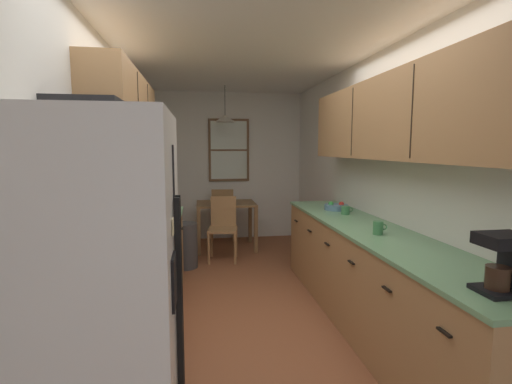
# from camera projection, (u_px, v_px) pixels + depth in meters

# --- Properties ---
(ground_plane) EXTENTS (12.00, 12.00, 0.00)m
(ground_plane) POSITION_uv_depth(u_px,v_px,m) (246.00, 294.00, 4.11)
(ground_plane) COLOR brown
(wall_left) EXTENTS (0.10, 9.00, 2.55)m
(wall_left) POSITION_uv_depth(u_px,v_px,m) (113.00, 180.00, 3.75)
(wall_left) COLOR white
(wall_left) RESTS_ON ground
(wall_right) EXTENTS (0.10, 9.00, 2.55)m
(wall_right) POSITION_uv_depth(u_px,v_px,m) (365.00, 177.00, 4.16)
(wall_right) COLOR white
(wall_right) RESTS_ON ground
(wall_back) EXTENTS (4.40, 0.10, 2.55)m
(wall_back) POSITION_uv_depth(u_px,v_px,m) (227.00, 166.00, 6.56)
(wall_back) COLOR white
(wall_back) RESTS_ON ground
(ceiling_slab) EXTENTS (4.40, 9.00, 0.08)m
(ceiling_slab) POSITION_uv_depth(u_px,v_px,m) (245.00, 51.00, 3.80)
(ceiling_slab) COLOR white
(refrigerator) EXTENTS (0.72, 0.74, 1.75)m
(refrigerator) POSITION_uv_depth(u_px,v_px,m) (97.00, 310.00, 1.66)
(refrigerator) COLOR white
(refrigerator) RESTS_ON ground
(stove_range) EXTENTS (0.66, 0.65, 1.10)m
(stove_range) POSITION_uv_depth(u_px,v_px,m) (123.00, 323.00, 2.41)
(stove_range) COLOR silver
(stove_range) RESTS_ON ground
(microwave_over_range) EXTENTS (0.39, 0.63, 0.34)m
(microwave_over_range) POSITION_uv_depth(u_px,v_px,m) (95.00, 130.00, 2.24)
(microwave_over_range) COLOR black
(counter_left) EXTENTS (0.64, 1.77, 0.90)m
(counter_left) POSITION_uv_depth(u_px,v_px,m) (148.00, 267.00, 3.60)
(counter_left) COLOR #A87A4C
(counter_left) RESTS_ON ground
(upper_cabinets_left) EXTENTS (0.33, 1.85, 0.69)m
(upper_cabinets_left) POSITION_uv_depth(u_px,v_px,m) (125.00, 114.00, 3.36)
(upper_cabinets_left) COLOR #A87A4C
(counter_right) EXTENTS (0.64, 3.43, 0.90)m
(counter_right) POSITION_uv_depth(u_px,v_px,m) (371.00, 278.00, 3.30)
(counter_right) COLOR #A87A4C
(counter_right) RESTS_ON ground
(upper_cabinets_right) EXTENTS (0.33, 3.11, 0.70)m
(upper_cabinets_right) POSITION_uv_depth(u_px,v_px,m) (395.00, 118.00, 3.10)
(upper_cabinets_right) COLOR #A87A4C
(dining_table) EXTENTS (0.92, 0.71, 0.74)m
(dining_table) POSITION_uv_depth(u_px,v_px,m) (226.00, 211.00, 5.88)
(dining_table) COLOR brown
(dining_table) RESTS_ON ground
(dining_chair_near) EXTENTS (0.45, 0.45, 0.90)m
(dining_chair_near) POSITION_uv_depth(u_px,v_px,m) (223.00, 225.00, 5.33)
(dining_chair_near) COLOR #A87A4C
(dining_chair_near) RESTS_ON ground
(dining_chair_far) EXTENTS (0.45, 0.45, 0.90)m
(dining_chair_far) POSITION_uv_depth(u_px,v_px,m) (223.00, 212.00, 6.45)
(dining_chair_far) COLOR #A87A4C
(dining_chair_far) RESTS_ON ground
(pendant_light) EXTENTS (0.33, 0.33, 0.55)m
(pendant_light) POSITION_uv_depth(u_px,v_px,m) (225.00, 119.00, 5.71)
(pendant_light) COLOR black
(back_window) EXTENTS (0.70, 0.05, 1.08)m
(back_window) POSITION_uv_depth(u_px,v_px,m) (229.00, 150.00, 6.45)
(back_window) COLOR brown
(trash_bin) EXTENTS (0.34, 0.34, 0.60)m
(trash_bin) POSITION_uv_depth(u_px,v_px,m) (185.00, 245.00, 4.98)
(trash_bin) COLOR #3F3F42
(trash_bin) RESTS_ON ground
(storage_canister) EXTENTS (0.11, 0.11, 0.18)m
(storage_canister) POSITION_uv_depth(u_px,v_px,m) (136.00, 225.00, 2.97)
(storage_canister) COLOR #D84C19
(storage_canister) RESTS_ON counter_left
(dish_towel) EXTENTS (0.02, 0.16, 0.24)m
(dish_towel) POSITION_uv_depth(u_px,v_px,m) (180.00, 305.00, 2.62)
(dish_towel) COLOR silver
(coffee_maker) EXTENTS (0.22, 0.18, 0.29)m
(coffee_maker) POSITION_uv_depth(u_px,v_px,m) (508.00, 262.00, 1.79)
(coffee_maker) COLOR black
(coffee_maker) RESTS_ON counter_right
(mug_by_coffeemaker) EXTENTS (0.13, 0.09, 0.09)m
(mug_by_coffeemaker) POSITION_uv_depth(u_px,v_px,m) (346.00, 210.00, 3.93)
(mug_by_coffeemaker) COLOR #3F7F4C
(mug_by_coffeemaker) RESTS_ON counter_right
(mug_spare) EXTENTS (0.12, 0.08, 0.11)m
(mug_spare) POSITION_uv_depth(u_px,v_px,m) (378.00, 228.00, 3.02)
(mug_spare) COLOR #3F7F4C
(mug_spare) RESTS_ON counter_right
(fruit_bowl) EXTENTS (0.26, 0.26, 0.09)m
(fruit_bowl) POSITION_uv_depth(u_px,v_px,m) (336.00, 207.00, 4.23)
(fruit_bowl) COLOR #597F9E
(fruit_bowl) RESTS_ON counter_right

